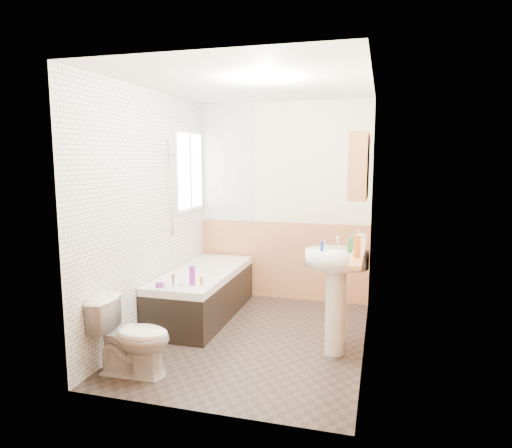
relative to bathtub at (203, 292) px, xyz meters
The scene contains 26 objects.
floor 0.92m from the bathtub, 33.74° to the right, with size 2.80×2.80×0.00m, color #302722.
ceiling 2.39m from the bathtub, 33.74° to the right, with size 2.80×2.80×0.00m, color white.
wall_back 1.52m from the bathtub, 51.64° to the left, with size 2.20×0.02×2.50m, color #F5E9CA.
wall_front 2.25m from the bathtub, 68.96° to the right, with size 2.20×0.02×2.50m, color #F5E9CA.
wall_left 1.15m from the bathtub, 127.93° to the right, with size 0.02×2.80×2.50m, color #F5E9CA.
wall_right 2.14m from the bathtub, 14.84° to the right, with size 0.02×2.80×2.50m, color #F5E9CA.
wainscot_right 1.89m from the bathtub, 15.01° to the right, with size 0.01×2.80×1.00m, color tan.
wainscot_front 2.02m from the bathtub, 68.73° to the right, with size 2.20×0.01×1.00m, color tan.
wainscot_back 1.18m from the bathtub, 50.97° to the left, with size 2.20×0.01×1.00m, color tan.
tile_cladding_left 1.14m from the bathtub, 126.29° to the right, with size 0.01×2.80×2.50m, color white.
tile_return_back 1.72m from the bathtub, 89.68° to the left, with size 0.75×0.01×1.50m, color white.
window 1.48m from the bathtub, 125.74° to the left, with size 0.03×0.79×0.99m.
bathtub is the anchor object (origin of this frame).
shower_riser 1.34m from the bathtub, 164.74° to the right, with size 0.10×0.07×1.10m.
toilet 1.49m from the bathtub, 91.16° to the right, with size 0.37×0.67×0.65m, color white.
sink 1.74m from the bathtub, 21.73° to the right, with size 0.57×0.46×1.10m.
pine_shelf 2.04m from the bathtub, 21.67° to the right, with size 0.10×1.40×0.03m, color tan.
medicine_cabinet 2.35m from the bathtub, 19.30° to the right, with size 0.16×0.63×0.57m.
foam_can 2.25m from the bathtub, 32.01° to the right, with size 0.05×0.05×0.18m, color orange.
green_bottle 2.21m from the bathtub, 29.28° to the right, with size 0.05×0.05×0.24m, color silver.
black_jar 1.94m from the bathtub, ahead, with size 0.06×0.06×0.04m, color silver.
soap_bottle 1.98m from the bathtub, 21.45° to the right, with size 0.08×0.17×0.08m, color #388447.
clear_bottle 1.77m from the bathtub, 25.89° to the right, with size 0.03×0.03×0.09m, color #19339E.
blue_gel 0.71m from the bathtub, 77.10° to the right, with size 0.05×0.03×0.20m, color purple.
cream_jar 0.82m from the bathtub, 101.82° to the right, with size 0.07×0.07×0.05m, color purple.
orange_bottle 0.68m from the bathtub, 68.48° to the right, with size 0.03×0.03×0.09m, color orange.
Camera 1 is at (1.21, -4.24, 1.82)m, focal length 32.00 mm.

